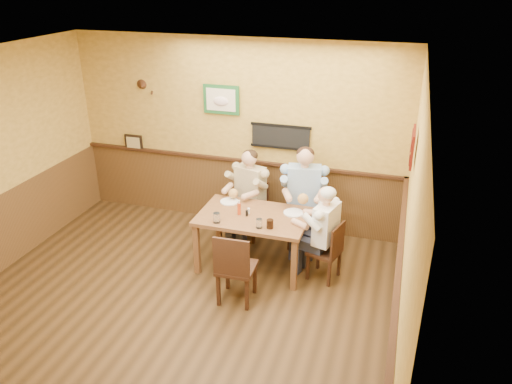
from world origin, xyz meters
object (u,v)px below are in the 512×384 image
Objects in this scene: water_glass_mid at (259,223)px; hot_sauce_bottle at (239,208)px; diner_tan_shirt at (250,199)px; diner_white_elder at (325,239)px; chair_back_right at (303,215)px; cola_tumbler at (270,224)px; chair_back_left at (250,210)px; water_glass_left at (217,218)px; salt_shaker at (249,211)px; chair_right_end at (324,250)px; diner_blue_polo at (303,202)px; pepper_shaker at (247,213)px; dining_table at (253,221)px; chair_near_side at (237,266)px.

hot_sauce_bottle is (-0.35, 0.27, 0.03)m from water_glass_mid.
diner_white_elder is (1.22, -0.76, -0.04)m from diner_tan_shirt.
chair_back_right is 1.08m from cola_tumbler.
water_glass_left is at bearing -78.25° from chair_back_left.
water_glass_left is at bearing -177.48° from water_glass_mid.
water_glass_left is 0.46m from salt_shaker.
chair_back_left is 4.71× the size of hot_sauce_bottle.
diner_blue_polo is at bearing -133.55° from chair_right_end.
dining_table is at bearing 38.48° from pepper_shaker.
diner_tan_shirt reaches higher than dining_table.
chair_back_right is 0.20m from diner_blue_polo.
diner_blue_polo reaches higher than chair_back_left.
chair_right_end is at bearing -1.63° from salt_shaker.
diner_blue_polo is 16.68× the size of salt_shaker.
diner_white_elder reaches higher than salt_shaker.
pepper_shaker is at bearing -136.34° from chair_back_right.
diner_white_elder is 1.04m from salt_shaker.
diner_tan_shirt reaches higher than water_glass_left.
water_glass_left is 0.73× the size of hot_sauce_bottle.
salt_shaker is at bearing -84.63° from chair_near_side.
chair_back_left is 0.81m from diner_blue_polo.
chair_back_right is 1.42m from water_glass_left.
diner_tan_shirt is at bearing 97.20° from hot_sauce_bottle.
chair_near_side is at bearing -73.65° from hot_sauce_bottle.
salt_shaker is (0.31, 0.35, -0.03)m from water_glass_left.
diner_blue_polo is at bearing 16.26° from diner_tan_shirt.
salt_shaker is at bearing 87.43° from pepper_shaker.
water_glass_left reaches higher than salt_shaker.
chair_back_right is at bearing 48.78° from hot_sauce_bottle.
diner_tan_shirt is 0.78m from diner_blue_polo.
diner_tan_shirt is at bearing -106.06° from chair_right_end.
hot_sauce_bottle is at bearing 142.33° from water_glass_mid.
chair_near_side is at bearing -61.43° from diner_tan_shirt.
diner_white_elder is 9.64× the size of water_glass_mid.
water_glass_mid is 1.47× the size of pepper_shaker.
water_glass_left is at bearing -139.75° from chair_back_right.
water_glass_left is at bearing -78.25° from diner_tan_shirt.
hot_sauce_bottle reaches higher than chair_near_side.
diner_blue_polo is at bearing 0.00° from chair_back_right.
diner_white_elder reaches higher than chair_right_end.
diner_blue_polo is 1.10m from water_glass_mid.
chair_near_side is 1.59m from diner_blue_polo.
chair_back_left is 0.90m from pepper_shaker.
salt_shaker is at bearing 141.55° from cola_tumbler.
hot_sauce_bottle is 0.13m from salt_shaker.
water_glass_mid is (0.17, -0.31, 0.15)m from dining_table.
hot_sauce_bottle is at bearing 172.31° from pepper_shaker.
water_glass_mid is at bearing -37.67° from hot_sauce_bottle.
diner_blue_polo reaches higher than water_glass_left.
chair_back_left is 7.21× the size of water_glass_mid.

